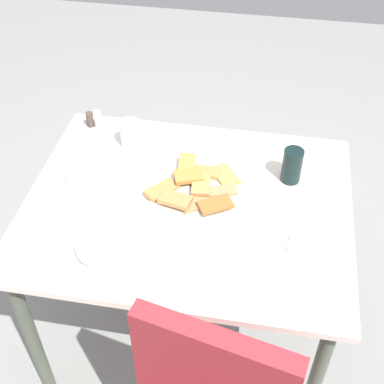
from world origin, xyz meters
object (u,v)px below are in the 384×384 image
salad_plate_rice (101,246)px  condiment_caddy (95,124)px  salad_plate_greens (83,178)px  soda_can (292,166)px  dining_table (188,220)px  pide_platter (198,190)px  fork (319,237)px  spoon (319,246)px  drinking_glass (130,134)px  paper_napkin (319,242)px

salad_plate_rice → condiment_caddy: (0.20, -0.58, 0.00)m
salad_plate_greens → soda_can: (-0.68, -0.13, 0.04)m
dining_table → soda_can: (-0.32, -0.17, 0.14)m
dining_table → soda_can: 0.39m
pide_platter → condiment_caddy: size_ratio=3.14×
pide_platter → fork: bearing=161.3°
pide_platter → spoon: bearing=156.7°
salad_plate_rice → drinking_glass: drinking_glass is taller
pide_platter → paper_napkin: 0.42m
dining_table → drinking_glass: (0.26, -0.26, 0.13)m
salad_plate_greens → spoon: bearing=168.8°
condiment_caddy → dining_table: bearing=141.4°
salad_plate_rice → fork: size_ratio=1.25×
dining_table → soda_can: size_ratio=8.55×
pide_platter → salad_plate_rice: bearing=51.4°
fork → pide_platter: bearing=-32.4°
pide_platter → soda_can: (-0.30, -0.12, 0.05)m
soda_can → spoon: size_ratio=0.62×
fork → condiment_caddy: 0.93m
salad_plate_greens → pide_platter: bearing=-177.8°
salad_plate_rice → spoon: salad_plate_rice is taller
drinking_glass → salad_plate_greens: bearing=65.1°
pide_platter → paper_napkin: bearing=159.0°
salad_plate_greens → paper_napkin: size_ratio=1.72×
spoon → salad_plate_greens: bearing=-25.0°
pide_platter → drinking_glass: bearing=-36.9°
paper_napkin → fork: size_ratio=0.66×
paper_napkin → fork: (0.00, -0.02, 0.00)m
salad_plate_greens → spoon: salad_plate_greens is taller
salad_plate_rice → dining_table: bearing=-130.7°
fork → condiment_caddy: condiment_caddy is taller
salad_plate_greens → fork: 0.79m
dining_table → drinking_glass: bearing=-45.3°
fork → spoon: (0.00, 0.04, 0.00)m
salad_plate_greens → soda_can: size_ratio=1.70×
salad_plate_rice → soda_can: 0.68m
soda_can → paper_napkin: soda_can is taller
salad_plate_rice → condiment_caddy: 0.61m
dining_table → fork: fork is taller
dining_table → fork: bearing=168.6°
pide_platter → salad_plate_rice: salad_plate_rice is taller
drinking_glass → paper_napkin: 0.76m
salad_plate_greens → fork: salad_plate_greens is taller
salad_plate_greens → spoon: size_ratio=1.06×
salad_plate_rice → fork: bearing=-165.5°
drinking_glass → paper_napkin: bearing=151.8°
fork → condiment_caddy: bearing=-40.2°
pide_platter → salad_plate_greens: (0.38, 0.01, 0.01)m
drinking_glass → spoon: drinking_glass is taller
salad_plate_rice → spoon: 0.64m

